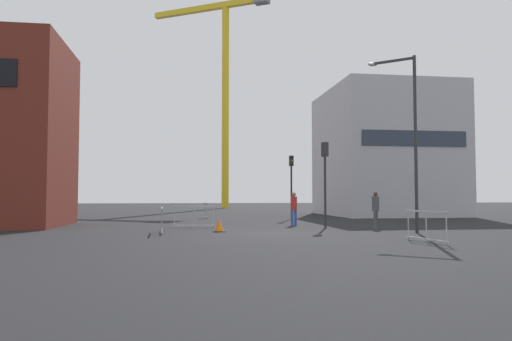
% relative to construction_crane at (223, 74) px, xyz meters
% --- Properties ---
extents(ground, '(160.00, 160.00, 0.00)m').
position_rel_construction_crane_xyz_m(ground, '(-1.12, -40.85, -17.00)').
color(ground, black).
extents(office_block, '(9.25, 10.82, 10.10)m').
position_rel_construction_crane_xyz_m(office_block, '(11.35, -23.52, -11.95)').
color(office_block, '#B7B7BC').
rests_on(office_block, ground).
extents(construction_crane, '(14.55, 9.04, 26.41)m').
position_rel_construction_crane_xyz_m(construction_crane, '(0.00, 0.00, 0.00)').
color(construction_crane, yellow).
rests_on(construction_crane, ground).
extents(streetlamp_tall, '(1.71, 1.40, 7.65)m').
position_rel_construction_crane_xyz_m(streetlamp_tall, '(4.95, -41.45, -12.47)').
color(streetlamp_tall, '#2D2D30').
rests_on(streetlamp_tall, ground).
extents(traffic_light_verge, '(0.34, 0.39, 4.20)m').
position_rel_construction_crane_xyz_m(traffic_light_verge, '(2.13, -38.16, -14.20)').
color(traffic_light_verge, '#2D2D30').
rests_on(traffic_light_verge, ground).
extents(traffic_light_far, '(0.27, 0.38, 4.26)m').
position_rel_construction_crane_xyz_m(traffic_light_far, '(2.40, -29.18, -14.16)').
color(traffic_light_far, '#232326').
rests_on(traffic_light_far, ground).
extents(pedestrian_walking, '(0.34, 0.34, 1.76)m').
position_rel_construction_crane_xyz_m(pedestrian_walking, '(1.05, -35.97, -15.98)').
color(pedestrian_walking, '#33519E').
rests_on(pedestrian_walking, ground).
extents(pedestrian_waiting, '(0.34, 0.34, 1.78)m').
position_rel_construction_crane_xyz_m(pedestrian_waiting, '(4.39, -38.95, -15.96)').
color(pedestrian_waiting, '#4C4C51').
rests_on(pedestrian_waiting, ground).
extents(safety_barrier_left_run, '(0.40, 2.32, 1.08)m').
position_rel_construction_crane_xyz_m(safety_barrier_left_run, '(3.51, -45.62, -16.44)').
color(safety_barrier_left_run, '#B2B5BA').
rests_on(safety_barrier_left_run, ground).
extents(safety_barrier_rear, '(0.17, 2.57, 1.08)m').
position_rel_construction_crane_xyz_m(safety_barrier_rear, '(-5.60, -40.27, -16.44)').
color(safety_barrier_rear, gray).
rests_on(safety_barrier_rear, ground).
extents(safety_barrier_front, '(2.10, 0.32, 1.08)m').
position_rel_construction_crane_xyz_m(safety_barrier_front, '(-4.20, -36.76, -16.44)').
color(safety_barrier_front, '#B2B5BA').
rests_on(safety_barrier_front, ground).
extents(safety_barrier_mid_span, '(0.26, 2.01, 1.08)m').
position_rel_construction_crane_xyz_m(safety_barrier_mid_span, '(-3.23, -27.05, -16.44)').
color(safety_barrier_mid_span, '#9EA0A5').
rests_on(safety_barrier_mid_span, ground).
extents(traffic_cone_on_verge, '(0.55, 0.55, 0.56)m').
position_rel_construction_crane_xyz_m(traffic_cone_on_verge, '(-3.14, -39.76, -16.75)').
color(traffic_cone_on_verge, black).
rests_on(traffic_cone_on_verge, ground).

